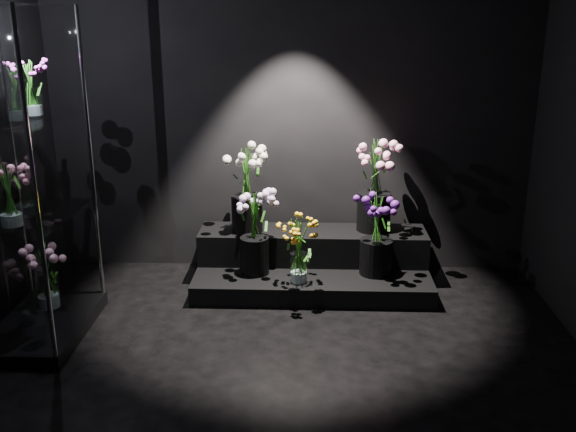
{
  "coord_description": "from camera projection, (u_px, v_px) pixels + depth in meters",
  "views": [
    {
      "loc": [
        0.17,
        -3.28,
        2.15
      ],
      "look_at": [
        0.01,
        1.2,
        0.71
      ],
      "focal_mm": 40.0,
      "sensor_mm": 36.0,
      "label": 1
    }
  ],
  "objects": [
    {
      "name": "display_case",
      "position": [
        24.0,
        181.0,
        4.15
      ],
      "size": [
        0.6,
        1.0,
        2.19
      ],
      "color": "black",
      "rests_on": "floor"
    },
    {
      "name": "bouquet_lilac",
      "position": [
        254.0,
        227.0,
        4.99
      ],
      "size": [
        0.45,
        0.45,
        0.67
      ],
      "rotation": [
        0.0,
        0.0,
        0.38
      ],
      "color": "black",
      "rests_on": "display_riser"
    },
    {
      "name": "bouquet_case_base_pink",
      "position": [
        46.0,
        275.0,
        4.57
      ],
      "size": [
        0.37,
        0.37,
        0.47
      ],
      "rotation": [
        0.0,
        0.0,
        -0.27
      ],
      "color": "white",
      "rests_on": "display_case"
    },
    {
      "name": "bouquet_pink_roses",
      "position": [
        375.0,
        181.0,
        5.19
      ],
      "size": [
        0.51,
        0.51,
        0.75
      ],
      "rotation": [
        0.0,
        0.0,
        -0.39
      ],
      "color": "black",
      "rests_on": "display_riser"
    },
    {
      "name": "bouquet_case_magenta",
      "position": [
        30.0,
        88.0,
        4.12
      ],
      "size": [
        0.29,
        0.29,
        0.34
      ],
      "rotation": [
        0.0,
        0.0,
        -0.4
      ],
      "color": "white",
      "rests_on": "display_case"
    },
    {
      "name": "floor",
      "position": [
        279.0,
        393.0,
        3.78
      ],
      "size": [
        4.0,
        4.0,
        0.0
      ],
      "primitive_type": "plane",
      "color": "black",
      "rests_on": "ground"
    },
    {
      "name": "bouquet_purple",
      "position": [
        377.0,
        231.0,
        4.99
      ],
      "size": [
        0.39,
        0.39,
        0.66
      ],
      "rotation": [
        0.0,
        0.0,
        0.18
      ],
      "color": "black",
      "rests_on": "display_riser"
    },
    {
      "name": "bouquet_orange_bells",
      "position": [
        299.0,
        249.0,
        4.86
      ],
      "size": [
        0.28,
        0.28,
        0.51
      ],
      "rotation": [
        0.0,
        0.0,
        -0.01
      ],
      "color": "white",
      "rests_on": "display_riser"
    },
    {
      "name": "bouquet_cream_roses",
      "position": [
        246.0,
        183.0,
        5.16
      ],
      "size": [
        0.46,
        0.46,
        0.72
      ],
      "rotation": [
        0.0,
        0.0,
        -0.35
      ],
      "color": "black",
      "rests_on": "display_riser"
    },
    {
      "name": "display_riser",
      "position": [
        312.0,
        263.0,
        5.27
      ],
      "size": [
        1.87,
        0.83,
        0.42
      ],
      "color": "black",
      "rests_on": "floor"
    },
    {
      "name": "wall_front",
      "position": [
        232.0,
        358.0,
        1.45
      ],
      "size": [
        4.0,
        0.0,
        4.0
      ],
      "primitive_type": "plane",
      "rotation": [
        -1.57,
        0.0,
        0.0
      ],
      "color": "black",
      "rests_on": "floor"
    },
    {
      "name": "bouquet_case_pink",
      "position": [
        8.0,
        193.0,
        3.99
      ],
      "size": [
        0.35,
        0.35,
        0.41
      ],
      "rotation": [
        0.0,
        0.0,
        0.37
      ],
      "color": "white",
      "rests_on": "display_case"
    },
    {
      "name": "wall_back",
      "position": [
        290.0,
        106.0,
        5.25
      ],
      "size": [
        4.0,
        0.0,
        4.0
      ],
      "primitive_type": "plane",
      "rotation": [
        1.57,
        0.0,
        0.0
      ],
      "color": "black",
      "rests_on": "floor"
    }
  ]
}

